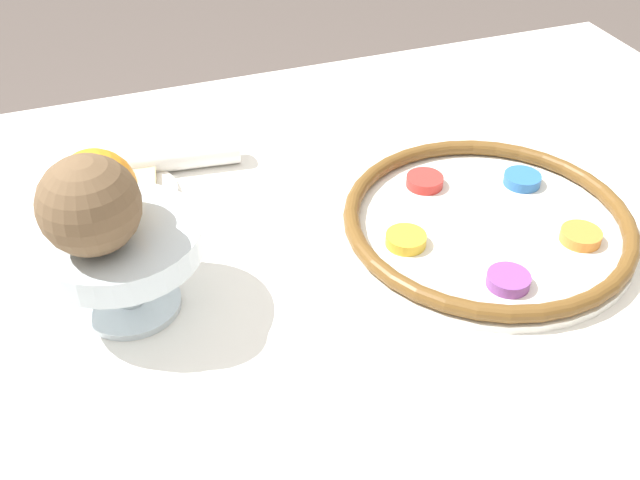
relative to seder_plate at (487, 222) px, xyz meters
name	(u,v)px	position (x,y,z in m)	size (l,w,h in m)	color
dining_table	(302,472)	(0.25, 0.01, -0.39)	(1.55, 1.06, 0.74)	white
seder_plate	(487,222)	(0.00, 0.00, 0.00)	(0.36, 0.36, 0.03)	white
fruit_stand	(121,249)	(0.43, -0.01, 0.07)	(0.17, 0.17, 0.11)	silver
orange_fruit	(96,189)	(0.45, -0.03, 0.13)	(0.08, 0.08, 0.08)	orange
coconut	(90,208)	(0.45, 0.01, 0.14)	(0.10, 0.10, 0.10)	brown
bread_plate	(119,194)	(0.42, -0.23, -0.01)	(0.15, 0.15, 0.02)	silver
napkin_roll	(167,157)	(0.34, -0.28, 0.00)	(0.20, 0.06, 0.04)	white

